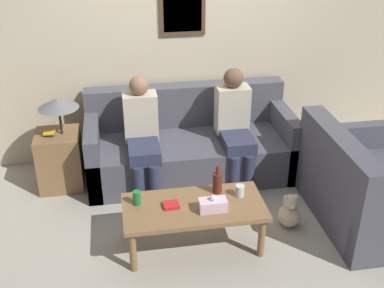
% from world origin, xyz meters
% --- Properties ---
extents(ground_plane, '(16.00, 16.00, 0.00)m').
position_xyz_m(ground_plane, '(0.00, 0.00, 0.00)').
color(ground_plane, '#ADA899').
extents(wall_back, '(9.00, 0.08, 2.60)m').
position_xyz_m(wall_back, '(0.00, 1.03, 1.30)').
color(wall_back, beige).
rests_on(wall_back, ground_plane).
extents(couch_main, '(2.17, 0.92, 0.90)m').
position_xyz_m(couch_main, '(0.00, 0.55, 0.31)').
color(couch_main, '#4C4C56').
rests_on(couch_main, ground_plane).
extents(couch_side, '(0.92, 1.33, 0.90)m').
position_xyz_m(couch_side, '(1.44, -0.59, 0.31)').
color(couch_side, '#4C4C56').
rests_on(couch_side, ground_plane).
extents(coffee_table, '(1.19, 0.57, 0.42)m').
position_xyz_m(coffee_table, '(-0.17, -0.71, 0.37)').
color(coffee_table, olive).
rests_on(coffee_table, ground_plane).
extents(side_table_with_lamp, '(0.47, 0.44, 0.98)m').
position_xyz_m(side_table_with_lamp, '(-1.35, 0.48, 0.38)').
color(side_table_with_lamp, olive).
rests_on(side_table_with_lamp, ground_plane).
extents(wine_bottle, '(0.08, 0.08, 0.26)m').
position_xyz_m(wine_bottle, '(0.06, -0.55, 0.52)').
color(wine_bottle, '#562319').
rests_on(wine_bottle, coffee_table).
extents(drinking_glass, '(0.08, 0.08, 0.10)m').
position_xyz_m(drinking_glass, '(0.24, -0.63, 0.47)').
color(drinking_glass, silver).
rests_on(drinking_glass, coffee_table).
extents(book_stack, '(0.14, 0.12, 0.03)m').
position_xyz_m(book_stack, '(-0.36, -0.69, 0.43)').
color(book_stack, red).
rests_on(book_stack, coffee_table).
extents(soda_can, '(0.07, 0.07, 0.12)m').
position_xyz_m(soda_can, '(-0.64, -0.61, 0.48)').
color(soda_can, '#197A38').
rests_on(soda_can, coffee_table).
extents(tissue_box, '(0.23, 0.12, 0.15)m').
position_xyz_m(tissue_box, '(-0.03, -0.80, 0.47)').
color(tissue_box, silver).
rests_on(tissue_box, coffee_table).
extents(person_left, '(0.34, 0.66, 1.16)m').
position_xyz_m(person_left, '(-0.51, 0.34, 0.62)').
color(person_left, '#2D334C').
rests_on(person_left, ground_plane).
extents(person_right, '(0.34, 0.64, 1.17)m').
position_xyz_m(person_right, '(0.44, 0.36, 0.63)').
color(person_right, '#2D334C').
rests_on(person_right, ground_plane).
extents(teddy_bear, '(0.21, 0.21, 0.33)m').
position_xyz_m(teddy_bear, '(0.74, -0.58, 0.14)').
color(teddy_bear, beige).
rests_on(teddy_bear, ground_plane).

